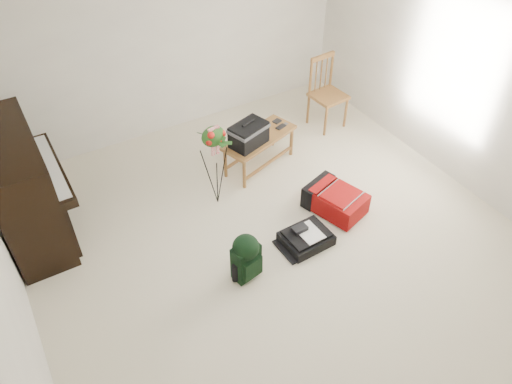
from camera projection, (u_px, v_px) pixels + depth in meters
floor at (280, 247)px, 5.40m from camera, size 5.00×5.50×0.01m
ceiling at (291, 23)px, 3.74m from camera, size 5.00×5.50×0.01m
wall_back at (168, 42)px, 6.34m from camera, size 5.00×0.04×2.50m
wall_right at (474, 86)px, 5.52m from camera, size 0.04×5.50×2.50m
piano at (24, 189)px, 5.21m from camera, size 0.71×1.50×1.25m
bench at (250, 134)px, 6.05m from camera, size 1.08×0.68×0.77m
dining_chair at (327, 93)px, 6.87m from camera, size 0.47×0.47×1.00m
red_suitcase at (333, 198)px, 5.78m from camera, size 0.62×0.77×0.28m
black_duffel at (306, 237)px, 5.40m from camera, size 0.53×0.43×0.21m
green_backpack at (246, 255)px, 4.92m from camera, size 0.30×0.28×0.55m
flower_stand at (215, 166)px, 5.59m from camera, size 0.40×0.40×1.10m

